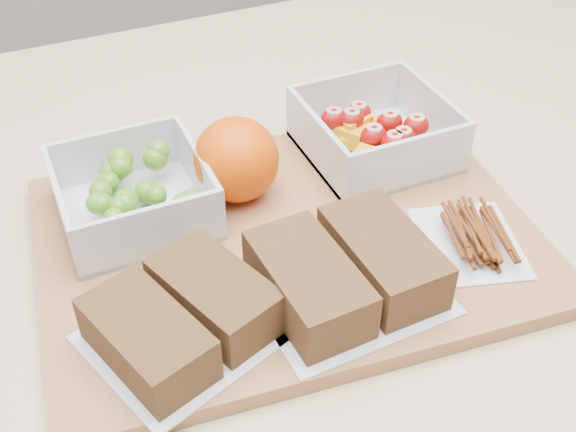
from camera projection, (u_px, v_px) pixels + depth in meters
name	position (u px, v px, depth m)	size (l,w,h in m)	color
cutting_board	(288.00, 242.00, 0.63)	(0.42, 0.30, 0.02)	#A46F43
grape_container	(134.00, 194.00, 0.63)	(0.13, 0.13, 0.05)	silver
fruit_container	(375.00, 135.00, 0.70)	(0.13, 0.13, 0.06)	silver
orange	(236.00, 160.00, 0.64)	(0.08, 0.08, 0.08)	#E54D05
sandwich_bag_left	(182.00, 318.00, 0.52)	(0.16, 0.15, 0.04)	silver
sandwich_bag_center	(346.00, 271.00, 0.56)	(0.15, 0.13, 0.04)	silver
pretzel_bag	(470.00, 234.00, 0.60)	(0.11, 0.12, 0.02)	silver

